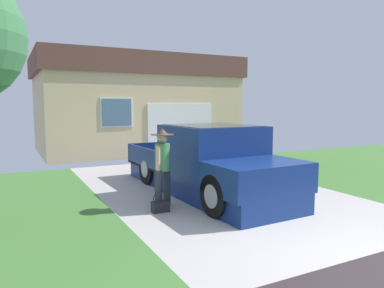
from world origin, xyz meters
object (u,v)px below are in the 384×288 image
(pickup_truck, at_px, (211,164))
(person_with_hat, at_px, (163,163))
(house_with_garage, at_px, (134,104))
(handbag, at_px, (160,206))
(wheeled_trash_bin, at_px, (227,144))

(pickup_truck, relative_size, person_with_hat, 3.36)
(pickup_truck, relative_size, house_with_garage, 0.63)
(handbag, height_order, house_with_garage, house_with_garage)
(pickup_truck, distance_m, handbag, 1.82)
(pickup_truck, bearing_deg, handbag, 23.07)
(person_with_hat, relative_size, house_with_garage, 0.19)
(person_with_hat, bearing_deg, handbag, -160.20)
(house_with_garage, distance_m, wheeled_trash_bin, 5.13)
(pickup_truck, xyz_separation_m, handbag, (-1.56, -0.73, -0.59))
(pickup_truck, xyz_separation_m, person_with_hat, (-1.40, -0.48, 0.19))
(person_with_hat, xyz_separation_m, house_with_garage, (2.51, 9.34, 1.19))
(pickup_truck, relative_size, wheeled_trash_bin, 5.08)
(house_with_garage, relative_size, wheeled_trash_bin, 8.01)
(handbag, distance_m, house_with_garage, 10.15)
(house_with_garage, bearing_deg, person_with_hat, -105.04)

